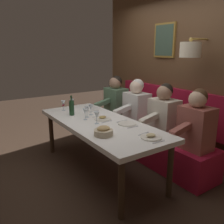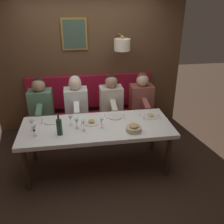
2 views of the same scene
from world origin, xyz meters
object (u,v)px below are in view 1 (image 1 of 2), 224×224
Objects in this scene: diner_middle at (136,105)px; diner_far at (116,99)px; diner_nearest at (196,122)px; wine_bottle at (72,108)px; bread_bowl at (104,131)px; wine_glass_5 at (97,115)px; diner_near at (164,113)px; dining_table at (100,126)px; wine_glass_0 at (85,112)px; wine_glass_1 at (91,107)px; wine_glass_2 at (72,102)px; wine_glass_4 at (63,104)px; wine_glass_3 at (87,110)px.

diner_middle is 1.00× the size of diner_far.
diner_nearest is 1.78m from wine_bottle.
bread_bowl is (-1.13, -1.38, -0.03)m from diner_far.
wine_glass_5 is (-0.96, 0.84, 0.04)m from diner_nearest.
bread_bowl is at bearing -172.49° from diner_near.
wine_glass_0 reaches higher than dining_table.
wine_glass_1 is at bearing 70.61° from wine_glass_5.
diner_nearest is at bearing -64.30° from wine_glass_2.
wine_glass_4 is at bearing 101.22° from dining_table.
diner_nearest is at bearing -90.00° from diner_middle.
wine_glass_5 is at bearing -81.89° from wine_glass_0.
wine_bottle is 1.02m from bread_bowl.
wine_glass_3 is 1.00× the size of wine_glass_4.
bread_bowl is (-0.24, -0.50, 0.12)m from dining_table.
dining_table is at bearing -100.88° from wine_glass_1.
bread_bowl is (-0.12, -0.69, -0.07)m from wine_glass_0.
wine_bottle reaches higher than wine_glass_2.
diner_middle is at bearing -28.78° from wine_glass_4.
diner_middle is 1.09m from wine_bottle.
diner_middle is 0.61m from diner_far.
wine_glass_0 is at bearing -130.23° from wine_glass_3.
diner_far is at bearing 18.90° from wine_bottle.
wine_glass_2 is at bearing 115.70° from diner_nearest.
diner_nearest is 1.49m from wine_glass_0.
wine_glass_0 is at bearing 98.11° from wine_glass_5.
wine_glass_0 is 0.12m from wine_glass_3.
wine_bottle is (-0.18, -0.39, -0.00)m from wine_glass_2.
diner_nearest is at bearing -59.19° from wine_glass_4.
wine_glass_5 is at bearing -109.39° from wine_glass_1.
wine_glass_0 is 0.33m from wine_bottle.
wine_bottle is 1.36× the size of bread_bowl.
dining_table is at bearing 63.78° from bread_bowl.
dining_table is 0.34m from wine_glass_3.
wine_glass_3 and wine_glass_5 have the same top height.
wine_glass_5 is at bearing -95.33° from wine_glass_2.
wine_glass_0 is 0.75× the size of bread_bowl.
wine_glass_3 is at bearing 83.16° from wine_glass_5.
wine_glass_1 is at bearing -147.79° from diner_far.
bread_bowl is at bearing -110.56° from wine_glass_5.
diner_nearest is 2.05m from wine_glass_4.
diner_nearest reaches higher than dining_table.
wine_bottle reaches higher than wine_glass_5.
diner_middle is at bearing 90.00° from diner_nearest.
diner_far reaches higher than wine_glass_1.
wine_glass_4 is (-1.05, 0.58, 0.04)m from diner_middle.
bread_bowl is at bearing -116.22° from dining_table.
diner_near is 4.82× the size of wine_glass_2.
diner_far is at bearing 32.21° from wine_glass_1.
wine_glass_2 is at bearing 84.67° from wine_glass_5.
wine_glass_0 is at bearing 151.61° from diner_near.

